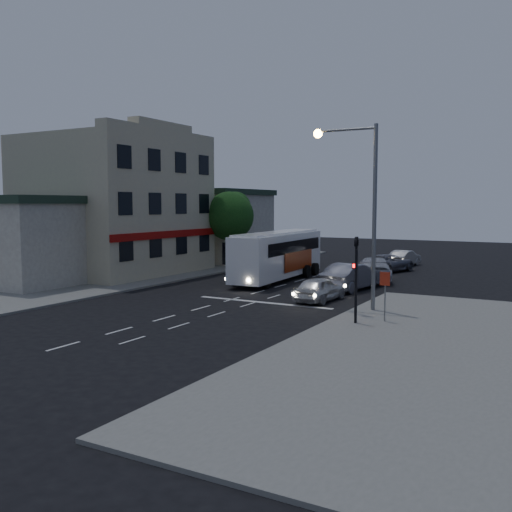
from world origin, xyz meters
The scene contains 18 objects.
ground centered at (0.00, 0.00, 0.00)m, with size 120.00×120.00×0.00m, color black.
sidewalk_near centered at (13.00, -4.00, 0.06)m, with size 12.00×24.00×0.12m, color slate.
sidewalk_far centered at (-13.00, 8.00, 0.06)m, with size 12.00×50.00×0.12m, color slate.
road_markings centered at (1.29, 3.31, 0.00)m, with size 8.00×30.55×0.01m.
tour_bus centered at (-1.39, 10.42, 1.83)m, with size 2.94×11.12×3.38m.
car_suv centered at (4.50, 3.80, 0.68)m, with size 1.62×4.02×1.37m, color silver.
car_sedan_a centered at (4.60, 8.52, 0.84)m, with size 1.77×5.07×1.67m, color gray.
car_sedan_b centered at (4.47, 13.55, 0.81)m, with size 2.27×5.59×1.62m, color silver.
car_sedan_c centered at (3.88, 19.08, 0.70)m, with size 2.31×5.01×1.39m, color slate.
car_extra centered at (3.90, 23.82, 0.68)m, with size 1.45×4.15×1.37m, color #B8B8B8.
traffic_signal_main centered at (7.60, 0.78, 2.42)m, with size 0.25×0.35×4.10m.
traffic_signal_side centered at (8.30, -1.20, 2.42)m, with size 0.18×0.15×4.10m.
regulatory_sign centered at (9.30, -0.24, 1.60)m, with size 0.45×0.12×2.20m.
streetlight centered at (7.34, 2.20, 5.73)m, with size 3.32×0.44×9.00m.
main_building centered at (-13.96, 8.00, 5.16)m, with size 10.12×12.00×11.00m.
low_building_south centered at (-14.50, -0.50, 3.00)m, with size 7.40×5.40×5.70m.
low_building_north centered at (-13.50, 20.00, 3.39)m, with size 9.40×9.40×6.50m.
street_tree centered at (-8.21, 15.02, 4.50)m, with size 4.00×4.00×6.20m.
Camera 1 is at (16.44, -24.70, 5.30)m, focal length 40.00 mm.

